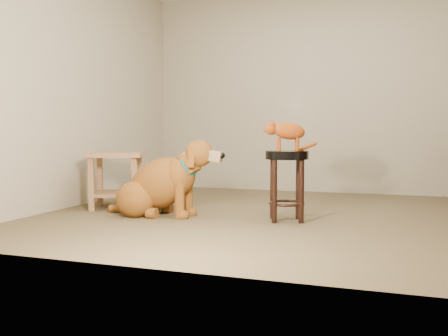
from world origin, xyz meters
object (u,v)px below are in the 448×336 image
at_px(side_table, 116,171).
at_px(golden_retriever, 161,185).
at_px(padded_stool, 287,171).
at_px(tabby_kitten, 286,132).

distance_m(side_table, golden_retriever, 0.71).
xyz_separation_m(padded_stool, golden_retriever, (-1.15, -0.11, -0.15)).
relative_size(side_table, tabby_kitten, 1.62).
bearing_deg(padded_stool, tabby_kitten, -168.51).
relative_size(golden_retriever, tabby_kitten, 2.73).
bearing_deg(golden_retriever, tabby_kitten, 5.38).
xyz_separation_m(padded_stool, side_table, (-1.80, 0.18, -0.06)).
bearing_deg(golden_retriever, side_table, 155.98).
relative_size(padded_stool, golden_retriever, 0.51).
xyz_separation_m(side_table, tabby_kitten, (1.78, -0.19, 0.40)).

